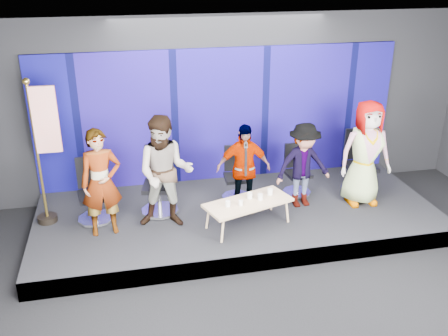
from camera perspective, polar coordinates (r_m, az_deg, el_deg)
The scene contains 21 objects.
ground at distance 7.06m, azimuth 6.54°, elevation -16.20°, with size 10.00×10.00×0.00m, color black.
room_walls at distance 5.84m, azimuth 7.61°, elevation 2.60°, with size 10.02×8.02×3.51m.
riser at distance 8.97m, azimuth 1.54°, elevation -5.58°, with size 7.00×3.00×0.30m, color black.
backdrop at distance 9.71m, azimuth -0.41°, elevation 6.01°, with size 7.00×0.08×2.60m, color #070859.
chair_a at distance 8.70m, azimuth -14.66°, elevation -3.59°, with size 0.69×0.69×1.08m.
panelist_a at distance 8.04m, azimuth -13.85°, elevation -1.65°, with size 0.64×0.42×1.76m, color black.
chair_b at distance 8.74m, azimuth -7.39°, elevation -2.65°, with size 0.78×0.78×1.17m.
panelist_b at distance 8.06m, azimuth -6.73°, elevation -0.52°, with size 0.92×0.72×1.89m, color black.
chair_c at distance 9.18m, azimuth 1.43°, elevation -1.57°, with size 0.59×0.59×0.98m.
panelist_c at distance 8.54m, azimuth 2.22°, elevation -0.07°, with size 0.93×0.39×1.59m, color black.
chair_d at distance 9.47m, azimuth 8.29°, elevation -1.09°, with size 0.57×0.57×0.95m.
panelist_d at distance 8.84m, azimuth 9.04°, elevation 0.30°, with size 1.00×0.57×1.54m, color black.
chair_e at distance 9.80m, azimuth 15.11°, elevation -0.35°, with size 0.69×0.69×1.18m.
panelist_e at distance 9.13m, azimuth 15.84°, elevation 1.65°, with size 0.93×0.61×1.91m, color black.
coffee_table at distance 8.22m, azimuth 2.78°, elevation -4.07°, with size 1.56×1.03×0.44m.
mug_a at distance 8.01m, azimuth 0.44°, elevation -4.11°, with size 0.08×0.08×0.10m, color silver.
mug_b at distance 8.06m, azimuth 1.93°, elevation -4.01°, with size 0.07×0.07×0.08m, color silver.
mug_c at distance 8.28m, azimuth 2.97°, elevation -3.15°, with size 0.09×0.09×0.10m, color silver.
mug_d at distance 8.25m, azimuth 4.16°, elevation -3.31°, with size 0.09×0.09×0.10m, color silver.
mug_e at distance 8.43m, azimuth 5.28°, elevation -2.71°, with size 0.09×0.09×0.11m, color silver.
flag_stand at distance 8.47m, azimuth -19.80°, elevation 2.03°, with size 0.56×0.33×2.46m.
Camera 1 is at (-1.91, -5.13, 4.46)m, focal length 40.00 mm.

